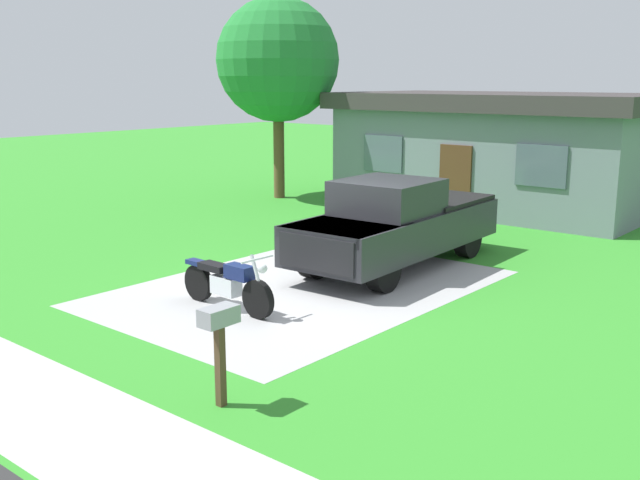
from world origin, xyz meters
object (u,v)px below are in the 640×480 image
mailbox (219,329)px  motorcycle (228,283)px  neighbor_house (498,150)px  pickup_truck (398,222)px  shade_tree (278,60)px

mailbox → motorcycle: bearing=135.8°
motorcycle → neighbor_house: bearing=96.1°
motorcycle → neighbor_house: 12.69m
neighbor_house → pickup_truck: bearing=-77.0°
motorcycle → mailbox: 3.93m
shade_tree → pickup_truck: bearing=-31.9°
motorcycle → pickup_truck: 4.48m
motorcycle → pickup_truck: (0.53, 4.42, 0.48)m
shade_tree → neighbor_house: 7.60m
mailbox → neighbor_house: size_ratio=0.13×
mailbox → neighbor_house: neighbor_house is taller
shade_tree → neighbor_house: size_ratio=0.68×
shade_tree → mailbox: bearing=-49.3°
motorcycle → shade_tree: bearing=129.1°
motorcycle → shade_tree: 13.03m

